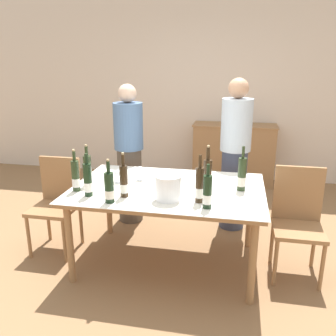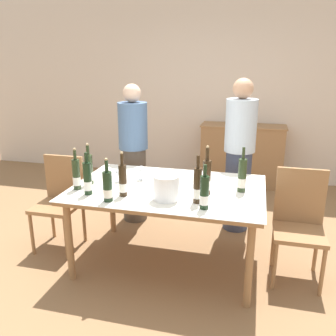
# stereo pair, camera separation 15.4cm
# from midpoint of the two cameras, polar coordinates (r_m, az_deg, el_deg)

# --- Properties ---
(ground_plane) EXTENTS (12.00, 12.00, 0.00)m
(ground_plane) POSITION_cam_midpoint_polar(r_m,az_deg,el_deg) (3.51, -1.30, -14.81)
(ground_plane) COLOR olive
(back_wall) EXTENTS (8.00, 0.10, 2.80)m
(back_wall) POSITION_cam_midpoint_polar(r_m,az_deg,el_deg) (5.71, 4.70, 12.41)
(back_wall) COLOR beige
(back_wall) RESTS_ON ground_plane
(sideboard_cabinet) EXTENTS (1.24, 0.46, 0.92)m
(sideboard_cabinet) POSITION_cam_midpoint_polar(r_m,az_deg,el_deg) (5.55, 9.67, 2.23)
(sideboard_cabinet) COLOR #996B42
(sideboard_cabinet) RESTS_ON ground_plane
(dining_table) EXTENTS (1.69, 1.12, 0.76)m
(dining_table) POSITION_cam_midpoint_polar(r_m,az_deg,el_deg) (3.20, -1.38, -4.22)
(dining_table) COLOR #996B42
(dining_table) RESTS_ON ground_plane
(ice_bucket) EXTENTS (0.22, 0.22, 0.21)m
(ice_bucket) POSITION_cam_midpoint_polar(r_m,az_deg,el_deg) (2.87, -1.52, -3.03)
(ice_bucket) COLOR white
(ice_bucket) RESTS_ON dining_table
(wine_bottle_0) EXTENTS (0.07, 0.07, 0.42)m
(wine_bottle_0) POSITION_cam_midpoint_polar(r_m,az_deg,el_deg) (3.00, 4.88, -1.50)
(wine_bottle_0) COLOR #332314
(wine_bottle_0) RESTS_ON dining_table
(wine_bottle_1) EXTENTS (0.07, 0.07, 0.36)m
(wine_bottle_1) POSITION_cam_midpoint_polar(r_m,az_deg,el_deg) (3.03, -14.17, -1.99)
(wine_bottle_1) COLOR black
(wine_bottle_1) RESTS_ON dining_table
(wine_bottle_2) EXTENTS (0.07, 0.07, 0.38)m
(wine_bottle_2) POSITION_cam_midpoint_polar(r_m,az_deg,el_deg) (3.28, -14.07, -0.53)
(wine_bottle_2) COLOR #28381E
(wine_bottle_2) RESTS_ON dining_table
(wine_bottle_3) EXTENTS (0.07, 0.07, 0.38)m
(wine_bottle_3) POSITION_cam_midpoint_polar(r_m,az_deg,el_deg) (2.96, -8.58, -2.20)
(wine_bottle_3) COLOR #332314
(wine_bottle_3) RESTS_ON dining_table
(wine_bottle_4) EXTENTS (0.07, 0.07, 0.39)m
(wine_bottle_4) POSITION_cam_midpoint_polar(r_m,az_deg,el_deg) (2.81, 3.53, -2.88)
(wine_bottle_4) COLOR #332314
(wine_bottle_4) RESTS_ON dining_table
(wine_bottle_5) EXTENTS (0.07, 0.07, 0.35)m
(wine_bottle_5) POSITION_cam_midpoint_polar(r_m,az_deg,el_deg) (2.71, 4.72, -3.98)
(wine_bottle_5) COLOR black
(wine_bottle_5) RESTS_ON dining_table
(wine_bottle_6) EXTENTS (0.07, 0.07, 0.39)m
(wine_bottle_6) POSITION_cam_midpoint_polar(r_m,az_deg,el_deg) (3.12, 10.38, -1.15)
(wine_bottle_6) COLOR #28381E
(wine_bottle_6) RESTS_ON dining_table
(wine_bottle_7) EXTENTS (0.07, 0.07, 0.37)m
(wine_bottle_7) POSITION_cam_midpoint_polar(r_m,az_deg,el_deg) (3.18, -15.95, -1.32)
(wine_bottle_7) COLOR #28381E
(wine_bottle_7) RESTS_ON dining_table
(wine_bottle_8) EXTENTS (0.08, 0.08, 0.36)m
(wine_bottle_8) POSITION_cam_midpoint_polar(r_m,az_deg,el_deg) (2.86, -10.93, -3.20)
(wine_bottle_8) COLOR black
(wine_bottle_8) RESTS_ON dining_table
(wine_glass_0) EXTENTS (0.08, 0.08, 0.14)m
(wine_glass_0) POSITION_cam_midpoint_polar(r_m,az_deg,el_deg) (3.35, -5.82, -0.43)
(wine_glass_0) COLOR white
(wine_glass_0) RESTS_ON dining_table
(wine_glass_1) EXTENTS (0.09, 0.09, 0.14)m
(wine_glass_1) POSITION_cam_midpoint_polar(r_m,az_deg,el_deg) (3.24, -0.95, -0.96)
(wine_glass_1) COLOR white
(wine_glass_1) RESTS_ON dining_table
(wine_glass_2) EXTENTS (0.07, 0.07, 0.12)m
(wine_glass_2) POSITION_cam_midpoint_polar(r_m,az_deg,el_deg) (3.31, -9.38, -0.99)
(wine_glass_2) COLOR white
(wine_glass_2) RESTS_ON dining_table
(chair_right_end) EXTENTS (0.42, 0.42, 0.96)m
(chair_right_end) POSITION_cam_midpoint_polar(r_m,az_deg,el_deg) (3.31, 18.84, -7.22)
(chair_right_end) COLOR #996B42
(chair_right_end) RESTS_ON ground_plane
(chair_left_end) EXTENTS (0.42, 0.42, 0.93)m
(chair_left_end) POSITION_cam_midpoint_polar(r_m,az_deg,el_deg) (3.74, -18.47, -4.58)
(chair_left_end) COLOR #996B42
(chair_left_end) RESTS_ON ground_plane
(person_host) EXTENTS (0.33, 0.33, 1.60)m
(person_host) POSITION_cam_midpoint_polar(r_m,az_deg,el_deg) (4.11, -7.31, 2.04)
(person_host) COLOR #51473D
(person_host) RESTS_ON ground_plane
(person_guest_left) EXTENTS (0.33, 0.33, 1.67)m
(person_guest_left) POSITION_cam_midpoint_polar(r_m,az_deg,el_deg) (3.94, 9.57, 1.93)
(person_guest_left) COLOR #383F56
(person_guest_left) RESTS_ON ground_plane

